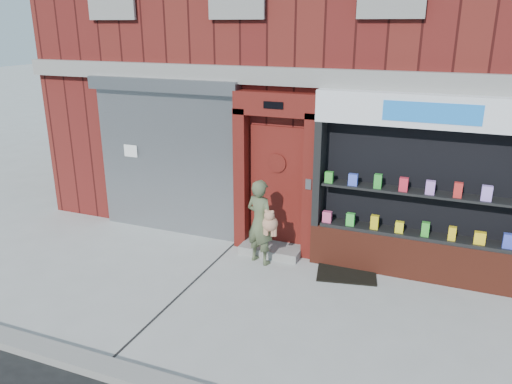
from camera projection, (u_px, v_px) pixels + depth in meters
The scene contains 7 objects.
ground at pixel (279, 308), 7.36m from camera, with size 80.00×80.00×0.00m, color #9E9E99.
building at pixel (369, 23), 11.35m from camera, with size 12.00×8.16×8.00m.
shutter_bay at pixel (167, 148), 9.57m from camera, with size 3.10×0.30×3.04m.
red_door_bay at pixel (275, 175), 8.80m from camera, with size 1.52×0.58×2.90m.
pharmacy_bay at pixel (422, 197), 7.90m from camera, with size 3.50×0.41×3.00m.
woman at pixel (261, 222), 8.54m from camera, with size 0.68×0.52×1.51m.
doormat at pixel (347, 274), 8.35m from camera, with size 0.97×0.68×0.02m, color black.
Camera 1 is at (2.09, -6.09, 3.98)m, focal length 35.00 mm.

